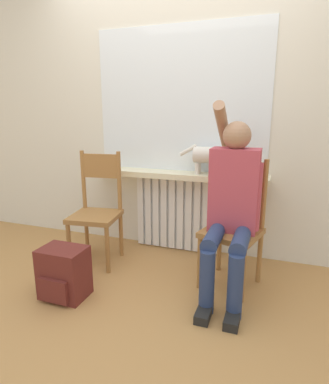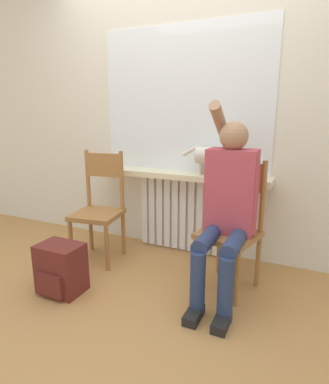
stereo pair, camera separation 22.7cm
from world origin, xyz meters
name	(u,v)px [view 1 (the left image)]	position (x,y,z in m)	size (l,w,h in m)	color
ground_plane	(124,317)	(0.00, 0.00, 0.00)	(12.00, 12.00, 0.00)	#B27F47
wall_with_window	(181,105)	(0.00, 1.23, 1.35)	(7.00, 0.06, 2.70)	silver
radiator	(177,213)	(0.00, 1.15, 0.36)	(0.80, 0.08, 0.71)	white
windowsill	(176,175)	(0.00, 1.09, 0.74)	(1.62, 0.23, 0.05)	beige
window_glass	(180,100)	(0.00, 1.20, 1.39)	(1.56, 0.01, 1.25)	white
chair_left	(97,209)	(-0.58, 0.68, 0.48)	(0.44, 0.44, 0.96)	#9E6B38
chair_right	(234,224)	(0.59, 0.68, 0.48)	(0.48, 0.48, 0.96)	#9E6B38
person	(232,201)	(0.58, 0.57, 0.68)	(0.36, 0.97, 1.36)	navy
cat	(209,156)	(0.30, 1.08, 0.92)	(0.43, 0.14, 0.26)	silver
backpack	(64,273)	(-0.51, 0.08, 0.18)	(0.32, 0.26, 0.37)	maroon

